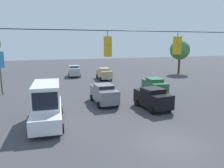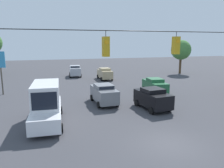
{
  "view_description": "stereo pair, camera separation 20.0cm",
  "coord_description": "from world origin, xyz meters",
  "px_view_note": "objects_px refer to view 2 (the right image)",
  "views": [
    {
      "loc": [
        7.13,
        10.74,
        6.13
      ],
      "look_at": [
        0.64,
        -9.67,
        2.02
      ],
      "focal_mm": 35.0,
      "sensor_mm": 36.0,
      "label": 1
    },
    {
      "loc": [
        6.94,
        10.8,
        6.13
      ],
      "look_at": [
        0.64,
        -9.67,
        2.02
      ],
      "focal_mm": 35.0,
      "sensor_mm": 36.0,
      "label": 2
    }
  ],
  "objects_px": {
    "sedan_grey_withflow_mid": "(104,94)",
    "sedan_silver_withflow_deep": "(75,71)",
    "sedan_green_oncoming_far": "(155,86)",
    "traffic_cone_third": "(46,106)",
    "sedan_black_crossing_near": "(153,98)",
    "traffic_cone_fourth": "(48,100)",
    "box_truck_white_parked_shoulder": "(46,103)",
    "tree_horizon_right": "(181,50)",
    "sedan_tan_oncoming_deep": "(105,73)",
    "traffic_cone_second": "(48,116)",
    "traffic_cone_nearest": "(48,129)",
    "overhead_signal_span": "(173,71)"
  },
  "relations": [
    {
      "from": "traffic_cone_nearest",
      "to": "traffic_cone_second",
      "type": "bearing_deg",
      "value": -90.3
    },
    {
      "from": "sedan_grey_withflow_mid",
      "to": "traffic_cone_fourth",
      "type": "relative_size",
      "value": 7.93
    },
    {
      "from": "sedan_black_crossing_near",
      "to": "traffic_cone_third",
      "type": "bearing_deg",
      "value": -15.89
    },
    {
      "from": "sedan_green_oncoming_far",
      "to": "traffic_cone_nearest",
      "type": "bearing_deg",
      "value": 33.69
    },
    {
      "from": "sedan_grey_withflow_mid",
      "to": "sedan_black_crossing_near",
      "type": "xyz_separation_m",
      "value": [
        -3.86,
        3.11,
        -0.01
      ]
    },
    {
      "from": "sedan_black_crossing_near",
      "to": "traffic_cone_fourth",
      "type": "height_order",
      "value": "sedan_black_crossing_near"
    },
    {
      "from": "sedan_grey_withflow_mid",
      "to": "sedan_silver_withflow_deep",
      "type": "xyz_separation_m",
      "value": [
        0.37,
        -18.71,
        0.01
      ]
    },
    {
      "from": "tree_horizon_right",
      "to": "traffic_cone_second",
      "type": "bearing_deg",
      "value": 37.7
    },
    {
      "from": "traffic_cone_third",
      "to": "tree_horizon_right",
      "type": "xyz_separation_m",
      "value": [
        -25.82,
        -16.9,
        4.34
      ]
    },
    {
      "from": "box_truck_white_parked_shoulder",
      "to": "tree_horizon_right",
      "type": "distance_m",
      "value": 32.95
    },
    {
      "from": "sedan_black_crossing_near",
      "to": "traffic_cone_nearest",
      "type": "xyz_separation_m",
      "value": [
        9.42,
        2.87,
        -0.74
      ]
    },
    {
      "from": "sedan_grey_withflow_mid",
      "to": "traffic_cone_fourth",
      "type": "bearing_deg",
      "value": -19.91
    },
    {
      "from": "traffic_cone_second",
      "to": "traffic_cone_fourth",
      "type": "distance_m",
      "value": 5.3
    },
    {
      "from": "traffic_cone_fourth",
      "to": "sedan_green_oncoming_far",
      "type": "bearing_deg",
      "value": -178.0
    },
    {
      "from": "tree_horizon_right",
      "to": "sedan_grey_withflow_mid",
      "type": "bearing_deg",
      "value": 39.39
    },
    {
      "from": "box_truck_white_parked_shoulder",
      "to": "sedan_tan_oncoming_deep",
      "type": "distance_m",
      "value": 20.25
    },
    {
      "from": "sedan_grey_withflow_mid",
      "to": "traffic_cone_nearest",
      "type": "distance_m",
      "value": 8.2
    },
    {
      "from": "sedan_black_crossing_near",
      "to": "traffic_cone_second",
      "type": "xyz_separation_m",
      "value": [
        9.41,
        0.21,
        -0.74
      ]
    },
    {
      "from": "traffic_cone_second",
      "to": "traffic_cone_third",
      "type": "bearing_deg",
      "value": -86.99
    },
    {
      "from": "sedan_green_oncoming_far",
      "to": "sedan_grey_withflow_mid",
      "type": "relative_size",
      "value": 0.97
    },
    {
      "from": "sedan_green_oncoming_far",
      "to": "traffic_cone_third",
      "type": "xyz_separation_m",
      "value": [
        12.74,
        2.8,
        -0.69
      ]
    },
    {
      "from": "sedan_green_oncoming_far",
      "to": "traffic_cone_third",
      "type": "height_order",
      "value": "sedan_green_oncoming_far"
    },
    {
      "from": "traffic_cone_second",
      "to": "sedan_tan_oncoming_deep",
      "type": "bearing_deg",
      "value": -118.64
    },
    {
      "from": "sedan_silver_withflow_deep",
      "to": "tree_horizon_right",
      "type": "relative_size",
      "value": 0.62
    },
    {
      "from": "sedan_tan_oncoming_deep",
      "to": "traffic_cone_third",
      "type": "xyz_separation_m",
      "value": [
        9.62,
        14.39,
        -0.72
      ]
    },
    {
      "from": "sedan_black_crossing_near",
      "to": "sedan_silver_withflow_deep",
      "type": "bearing_deg",
      "value": -79.02
    },
    {
      "from": "box_truck_white_parked_shoulder",
      "to": "traffic_cone_fourth",
      "type": "distance_m",
      "value": 5.97
    },
    {
      "from": "sedan_green_oncoming_far",
      "to": "tree_horizon_right",
      "type": "distance_m",
      "value": 19.58
    },
    {
      "from": "sedan_grey_withflow_mid",
      "to": "traffic_cone_second",
      "type": "bearing_deg",
      "value": 30.86
    },
    {
      "from": "sedan_silver_withflow_deep",
      "to": "traffic_cone_second",
      "type": "height_order",
      "value": "sedan_silver_withflow_deep"
    },
    {
      "from": "traffic_cone_third",
      "to": "sedan_green_oncoming_far",
      "type": "bearing_deg",
      "value": -167.6
    },
    {
      "from": "traffic_cone_nearest",
      "to": "traffic_cone_fourth",
      "type": "xyz_separation_m",
      "value": [
        -0.1,
        -7.96,
        0.0
      ]
    },
    {
      "from": "traffic_cone_second",
      "to": "traffic_cone_nearest",
      "type": "bearing_deg",
      "value": 89.7
    },
    {
      "from": "sedan_green_oncoming_far",
      "to": "sedan_silver_withflow_deep",
      "type": "relative_size",
      "value": 1.06
    },
    {
      "from": "sedan_black_crossing_near",
      "to": "traffic_cone_fourth",
      "type": "relative_size",
      "value": 7.28
    },
    {
      "from": "traffic_cone_third",
      "to": "traffic_cone_second",
      "type": "bearing_deg",
      "value": 93.01
    },
    {
      "from": "sedan_green_oncoming_far",
      "to": "box_truck_white_parked_shoulder",
      "type": "bearing_deg",
      "value": 26.43
    },
    {
      "from": "overhead_signal_span",
      "to": "traffic_cone_third",
      "type": "height_order",
      "value": "overhead_signal_span"
    },
    {
      "from": "sedan_green_oncoming_far",
      "to": "box_truck_white_parked_shoulder",
      "type": "relative_size",
      "value": 0.67
    },
    {
      "from": "sedan_black_crossing_near",
      "to": "traffic_cone_fourth",
      "type": "xyz_separation_m",
      "value": [
        9.33,
        -5.09,
        -0.74
      ]
    },
    {
      "from": "sedan_grey_withflow_mid",
      "to": "sedan_black_crossing_near",
      "type": "height_order",
      "value": "sedan_grey_withflow_mid"
    },
    {
      "from": "overhead_signal_span",
      "to": "box_truck_white_parked_shoulder",
      "type": "distance_m",
      "value": 9.84
    },
    {
      "from": "sedan_green_oncoming_far",
      "to": "sedan_tan_oncoming_deep",
      "type": "xyz_separation_m",
      "value": [
        3.12,
        -11.59,
        0.03
      ]
    },
    {
      "from": "sedan_black_crossing_near",
      "to": "sedan_tan_oncoming_deep",
      "type": "bearing_deg",
      "value": -90.18
    },
    {
      "from": "sedan_silver_withflow_deep",
      "to": "sedan_black_crossing_near",
      "type": "bearing_deg",
      "value": 100.98
    },
    {
      "from": "traffic_cone_fourth",
      "to": "traffic_cone_second",
      "type": "bearing_deg",
      "value": 89.12
    },
    {
      "from": "sedan_grey_withflow_mid",
      "to": "box_truck_white_parked_shoulder",
      "type": "bearing_deg",
      "value": 34.62
    },
    {
      "from": "traffic_cone_nearest",
      "to": "box_truck_white_parked_shoulder",
      "type": "bearing_deg",
      "value": -89.2
    },
    {
      "from": "traffic_cone_nearest",
      "to": "sedan_tan_oncoming_deep",
      "type": "bearing_deg",
      "value": -115.36
    },
    {
      "from": "sedan_grey_withflow_mid",
      "to": "tree_horizon_right",
      "type": "height_order",
      "value": "tree_horizon_right"
    }
  ]
}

